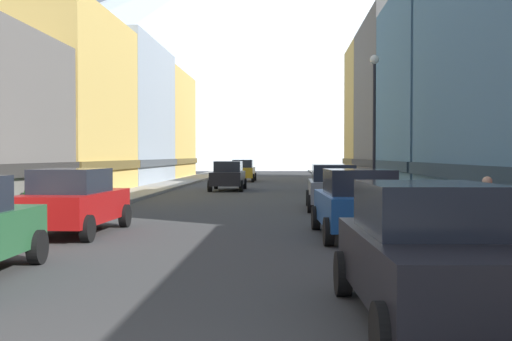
# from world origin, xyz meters

# --- Properties ---
(sidewalk_left) EXTENTS (2.50, 100.00, 0.15)m
(sidewalk_left) POSITION_xyz_m (-6.25, 35.00, 0.07)
(sidewalk_left) COLOR gray
(sidewalk_left) RESTS_ON ground
(sidewalk_right) EXTENTS (2.50, 100.00, 0.15)m
(sidewalk_right) POSITION_xyz_m (6.25, 35.00, 0.07)
(sidewalk_right) COLOR gray
(sidewalk_right) RESTS_ON ground
(storefront_left_2) EXTENTS (6.43, 11.58, 9.86)m
(storefront_left_2) POSITION_xyz_m (-10.57, 30.07, 4.76)
(storefront_left_2) COLOR #D8B259
(storefront_left_2) RESTS_ON ground
(storefront_left_3) EXTENTS (8.23, 13.42, 10.48)m
(storefront_left_3) POSITION_xyz_m (-11.47, 42.69, 5.07)
(storefront_left_3) COLOR #99A5B2
(storefront_left_3) RESTS_ON ground
(storefront_left_4) EXTENTS (8.53, 12.13, 9.93)m
(storefront_left_4) POSITION_xyz_m (-11.62, 55.54, 4.80)
(storefront_left_4) COLOR #D8B259
(storefront_left_4) RESTS_ON ground
(storefront_right_2) EXTENTS (7.99, 10.86, 10.62)m
(storefront_right_2) POSITION_xyz_m (11.34, 29.96, 5.14)
(storefront_right_2) COLOR slate
(storefront_right_2) RESTS_ON ground
(storefront_right_3) EXTENTS (8.91, 12.78, 11.82)m
(storefront_right_3) POSITION_xyz_m (11.81, 41.88, 5.73)
(storefront_right_3) COLOR #66605B
(storefront_right_3) RESTS_ON ground
(storefront_right_4) EXTENTS (9.17, 8.45, 11.81)m
(storefront_right_4) POSITION_xyz_m (11.93, 52.63, 5.73)
(storefront_right_4) COLOR #D8B259
(storefront_right_4) RESTS_ON ground
(car_left_1) EXTENTS (2.16, 4.44, 1.78)m
(car_left_1) POSITION_xyz_m (-3.80, 12.83, 0.90)
(car_left_1) COLOR #9E1111
(car_left_1) RESTS_ON ground
(car_right_0) EXTENTS (2.21, 4.47, 1.78)m
(car_right_0) POSITION_xyz_m (3.80, 4.05, 0.90)
(car_right_0) COLOR black
(car_right_0) RESTS_ON ground
(car_right_1) EXTENTS (2.24, 4.48, 1.78)m
(car_right_1) POSITION_xyz_m (3.80, 12.50, 0.90)
(car_right_1) COLOR #19478C
(car_right_1) RESTS_ON ground
(car_right_2) EXTENTS (2.12, 4.43, 1.78)m
(car_right_2) POSITION_xyz_m (3.80, 20.94, 0.90)
(car_right_2) COLOR slate
(car_right_2) RESTS_ON ground
(car_driving_0) EXTENTS (2.06, 4.40, 1.78)m
(car_driving_0) POSITION_xyz_m (-1.60, 34.50, 0.90)
(car_driving_0) COLOR black
(car_driving_0) RESTS_ON ground
(car_driving_1) EXTENTS (2.06, 4.40, 1.78)m
(car_driving_1) POSITION_xyz_m (-1.60, 47.63, 0.90)
(car_driving_1) COLOR #B28419
(car_driving_1) RESTS_ON ground
(potted_plant_0) EXTENTS (0.70, 0.70, 0.95)m
(potted_plant_0) POSITION_xyz_m (-7.00, 17.95, 0.69)
(potted_plant_0) COLOR gray
(potted_plant_0) RESTS_ON sidewalk_left
(pedestrian_0) EXTENTS (0.36, 0.36, 1.54)m
(pedestrian_0) POSITION_xyz_m (6.25, 9.68, 0.85)
(pedestrian_0) COLOR navy
(pedestrian_0) RESTS_ON sidewalk_right
(streetlamp_right) EXTENTS (0.36, 0.36, 5.86)m
(streetlamp_right) POSITION_xyz_m (5.35, 20.57, 3.99)
(streetlamp_right) COLOR black
(streetlamp_right) RESTS_ON sidewalk_right
(mountain_backdrop) EXTENTS (358.71, 358.71, 87.71)m
(mountain_backdrop) POSITION_xyz_m (-15.41, 260.00, 43.86)
(mountain_backdrop) COLOR silver
(mountain_backdrop) RESTS_ON ground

